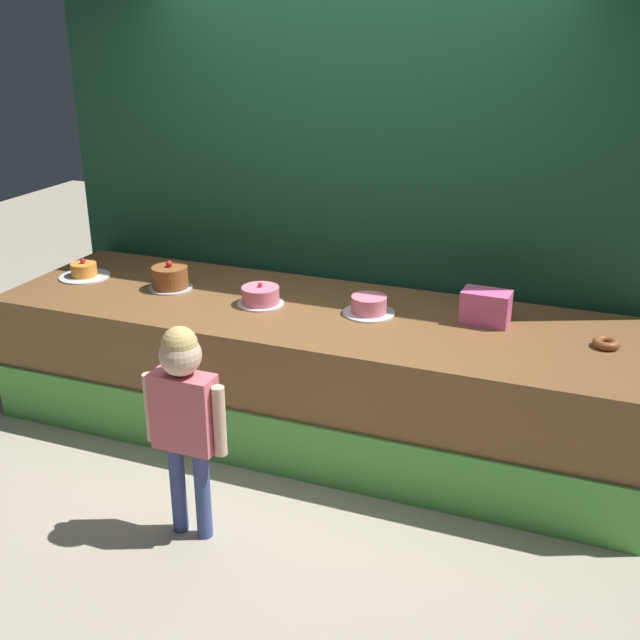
{
  "coord_description": "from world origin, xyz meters",
  "views": [
    {
      "loc": [
        1.51,
        -3.23,
        2.32
      ],
      "look_at": [
        0.13,
        0.32,
        0.79
      ],
      "focal_mm": 43.38,
      "sensor_mm": 36.0,
      "label": 1
    }
  ],
  "objects": [
    {
      "name": "ground_plane",
      "position": [
        0.0,
        0.0,
        0.0
      ],
      "size": [
        12.0,
        12.0,
        0.0
      ],
      "primitive_type": "plane",
      "color": "#ADA38E"
    },
    {
      "name": "stage_platform",
      "position": [
        0.0,
        0.54,
        0.38
      ],
      "size": [
        3.67,
        1.1,
        0.75
      ],
      "color": "brown",
      "rests_on": "ground_plane"
    },
    {
      "name": "curtain_backdrop",
      "position": [
        0.0,
        1.18,
        1.5
      ],
      "size": [
        3.9,
        0.08,
        3.01
      ],
      "primitive_type": "cube",
      "color": "#19472D",
      "rests_on": "ground_plane"
    },
    {
      "name": "child_figure",
      "position": [
        -0.16,
        -0.6,
        0.69
      ],
      "size": [
        0.41,
        0.19,
        1.06
      ],
      "color": "#3F4C8C",
      "rests_on": "ground_plane"
    },
    {
      "name": "pink_box",
      "position": [
        0.93,
        0.69,
        0.84
      ],
      "size": [
        0.26,
        0.17,
        0.18
      ],
      "primitive_type": "cube",
      "rotation": [
        0.0,
        0.0,
        -0.04
      ],
      "color": "#E05D9D",
      "rests_on": "stage_platform"
    },
    {
      "name": "donut",
      "position": [
        1.56,
        0.58,
        0.78
      ],
      "size": [
        0.13,
        0.13,
        0.04
      ],
      "primitive_type": "torus",
      "color": "brown",
      "rests_on": "stage_platform"
    },
    {
      "name": "cake_far_left",
      "position": [
        -1.56,
        0.55,
        0.79
      ],
      "size": [
        0.31,
        0.31,
        0.12
      ],
      "color": "silver",
      "rests_on": "stage_platform"
    },
    {
      "name": "cake_center_left",
      "position": [
        -0.93,
        0.56,
        0.82
      ],
      "size": [
        0.26,
        0.26,
        0.18
      ],
      "color": "silver",
      "rests_on": "stage_platform"
    },
    {
      "name": "cake_center_right",
      "position": [
        -0.31,
        0.51,
        0.8
      ],
      "size": [
        0.27,
        0.27,
        0.13
      ],
      "color": "silver",
      "rests_on": "stage_platform"
    },
    {
      "name": "cake_far_right",
      "position": [
        0.31,
        0.59,
        0.8
      ],
      "size": [
        0.29,
        0.29,
        0.1
      ],
      "color": "white",
      "rests_on": "stage_platform"
    }
  ]
}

